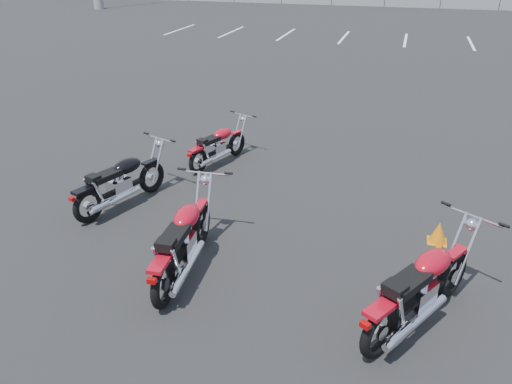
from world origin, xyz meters
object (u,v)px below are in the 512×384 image
(motorcycle_front_red, at_px, (218,146))
(motorcycle_rear_red, at_px, (421,289))
(motorcycle_third_red, at_px, (184,241))
(motorcycle_second_black, at_px, (121,182))

(motorcycle_front_red, relative_size, motorcycle_rear_red, 0.82)
(motorcycle_third_red, xyz_separation_m, motorcycle_rear_red, (3.12, -0.20, 0.01))
(motorcycle_third_red, height_order, motorcycle_rear_red, motorcycle_rear_red)
(motorcycle_second_black, distance_m, motorcycle_third_red, 2.38)
(motorcycle_front_red, distance_m, motorcycle_rear_red, 5.66)
(motorcycle_front_red, relative_size, motorcycle_second_black, 0.87)
(motorcycle_second_black, xyz_separation_m, motorcycle_rear_red, (4.98, -1.69, 0.05))
(motorcycle_rear_red, bearing_deg, motorcycle_third_red, 176.34)
(motorcycle_second_black, height_order, motorcycle_rear_red, motorcycle_rear_red)
(motorcycle_third_red, bearing_deg, motorcycle_front_red, 103.65)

